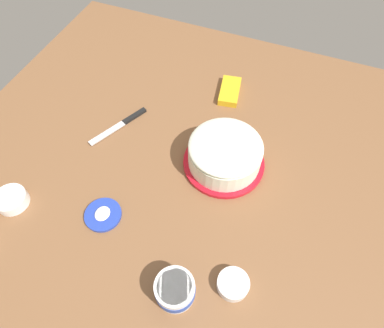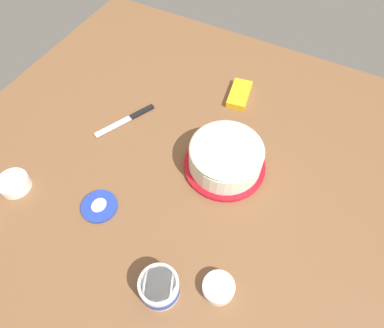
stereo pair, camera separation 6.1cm
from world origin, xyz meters
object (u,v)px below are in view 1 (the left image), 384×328
(candy_box_lower, at_px, (230,91))
(sprinkle_bowl_rainbow, at_px, (233,284))
(frosted_cake, at_px, (225,154))
(frosting_tub, at_px, (175,290))
(frosting_tub_lid, at_px, (103,215))
(sprinkle_bowl_pink, at_px, (11,200))
(spreading_knife, at_px, (123,123))

(candy_box_lower, bearing_deg, sprinkle_bowl_rainbow, -171.17)
(frosted_cake, bearing_deg, frosting_tub, -178.09)
(frosting_tub, height_order, sprinkle_bowl_rainbow, frosting_tub)
(frosted_cake, height_order, frosting_tub, frosted_cake)
(frosting_tub_lid, relative_size, sprinkle_bowl_rainbow, 1.30)
(sprinkle_bowl_pink, bearing_deg, candy_box_lower, -34.01)
(frosted_cake, distance_m, frosting_tub, 0.43)
(frosting_tub, distance_m, sprinkle_bowl_rainbow, 0.15)
(frosting_tub, bearing_deg, frosting_tub_lid, 66.54)
(frosted_cake, xyz_separation_m, frosting_tub_lid, (-0.31, 0.27, -0.05))
(candy_box_lower, bearing_deg, spreading_knife, 123.36)
(spreading_knife, relative_size, candy_box_lower, 1.57)
(spreading_knife, bearing_deg, sprinkle_bowl_rainbow, -126.33)
(sprinkle_bowl_rainbow, bearing_deg, frosting_tub_lid, 82.96)
(candy_box_lower, bearing_deg, frosting_tub, 177.53)
(frosted_cake, xyz_separation_m, candy_box_lower, (0.32, 0.08, -0.04))
(frosted_cake, distance_m, frosting_tub_lid, 0.41)
(frosting_tub_lid, height_order, sprinkle_bowl_rainbow, sprinkle_bowl_rainbow)
(spreading_knife, relative_size, sprinkle_bowl_rainbow, 2.63)
(frosting_tub_lid, relative_size, candy_box_lower, 0.78)
(spreading_knife, bearing_deg, frosted_cake, -94.73)
(frosted_cake, height_order, candy_box_lower, frosted_cake)
(spreading_knife, bearing_deg, frosting_tub_lid, -161.48)
(frosted_cake, bearing_deg, sprinkle_bowl_pink, 124.11)
(frosting_tub, height_order, candy_box_lower, frosting_tub)
(frosted_cake, distance_m, sprinkle_bowl_rainbow, 0.39)
(frosting_tub_lid, bearing_deg, sprinkle_bowl_pink, 102.84)
(spreading_knife, bearing_deg, frosting_tub, -139.21)
(sprinkle_bowl_pink, distance_m, candy_box_lower, 0.83)
(sprinkle_bowl_rainbow, height_order, sprinkle_bowl_pink, sprinkle_bowl_pink)
(sprinkle_bowl_rainbow, bearing_deg, frosted_cake, 22.11)
(sprinkle_bowl_pink, bearing_deg, frosted_cake, -55.89)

